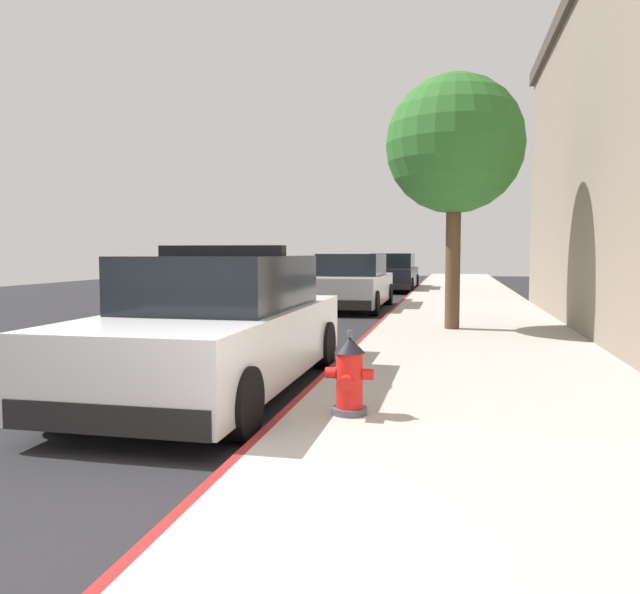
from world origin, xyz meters
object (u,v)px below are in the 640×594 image
parked_car_silver_ahead (352,283)px  street_tree (455,146)px  fire_hydrant (349,376)px  parked_car_dark_far (393,273)px  police_cruiser (221,327)px

parked_car_silver_ahead → street_tree: street_tree is taller
fire_hydrant → street_tree: 7.35m
parked_car_dark_far → street_tree: size_ratio=1.01×
police_cruiser → parked_car_silver_ahead: 10.51m
parked_car_dark_far → parked_car_silver_ahead: bearing=-92.3°
fire_hydrant → parked_car_dark_far: bearing=94.4°
fire_hydrant → street_tree: size_ratio=0.16×
police_cruiser → parked_car_silver_ahead: bearing=91.0°
police_cruiser → fire_hydrant: size_ratio=6.37×
parked_car_silver_ahead → parked_car_dark_far: 8.45m
police_cruiser → fire_hydrant: bearing=-35.4°
parked_car_dark_far → street_tree: (2.45, -13.56, 2.87)m
parked_car_silver_ahead → fire_hydrant: bearing=-80.8°
parked_car_silver_ahead → street_tree: (2.78, -5.12, 2.87)m
parked_car_silver_ahead → fire_hydrant: size_ratio=6.37×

